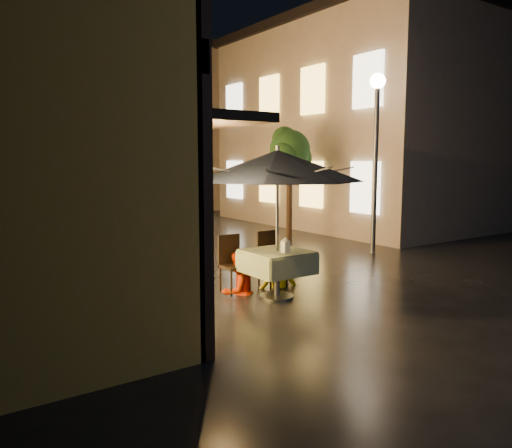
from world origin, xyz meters
TOP-DOWN VIEW (x-y plane):
  - ground at (0.00, 0.00)m, footprint 90.00×90.00m
  - east_building_near at (7.49, 6.50)m, footprint 7.30×9.30m
  - east_building_far at (7.49, 18.00)m, footprint 7.30×10.30m
  - street_tree at (2.41, 4.51)m, footprint 1.43×1.20m
  - streetlamp_near at (3.00, 2.00)m, footprint 0.36×0.36m
  - streetlamp_far at (3.00, 14.00)m, footprint 0.36×0.36m
  - cafe_table at (-1.26, 0.17)m, footprint 0.99×0.99m
  - patio_umbrella at (-1.26, 0.17)m, footprint 2.73×2.73m
  - cafe_chair_left at (-1.66, 0.91)m, footprint 0.42×0.42m
  - cafe_chair_right at (-0.86, 0.91)m, footprint 0.42×0.42m
  - table_lantern at (-1.26, -0.05)m, footprint 0.16×0.16m
  - person_orange at (-1.64, 0.77)m, footprint 0.76×0.64m
  - person_yellow at (-0.82, 0.76)m, footprint 1.01×0.71m
  - bicycle_0 at (-2.58, 4.02)m, footprint 2.00×1.33m
  - bicycle_1 at (-2.23, 4.79)m, footprint 1.57×0.47m
  - bicycle_2 at (-2.19, 5.74)m, footprint 1.66×0.72m
  - bicycle_3 at (-2.45, 7.05)m, footprint 1.74×0.83m
  - bicycle_4 at (-2.30, 7.23)m, footprint 1.97×0.83m
  - bicycle_5 at (-2.76, 9.00)m, footprint 1.83×1.18m
  - bicycle_6 at (-2.29, 9.29)m, footprint 1.72×0.98m

SIDE VIEW (x-z plane):
  - ground at x=0.00m, z-range 0.00..0.00m
  - bicycle_2 at x=-2.19m, z-range 0.00..0.85m
  - bicycle_6 at x=-2.29m, z-range 0.00..0.86m
  - bicycle_1 at x=-2.23m, z-range 0.00..0.94m
  - bicycle_0 at x=-2.58m, z-range 0.00..0.99m
  - bicycle_3 at x=-2.45m, z-range 0.00..1.01m
  - bicycle_4 at x=-2.30m, z-range 0.00..1.01m
  - bicycle_5 at x=-2.76m, z-range 0.00..1.07m
  - cafe_chair_left at x=-1.66m, z-range 0.05..1.03m
  - cafe_chair_right at x=-0.86m, z-range 0.05..1.03m
  - cafe_table at x=-1.26m, z-range 0.20..0.98m
  - person_orange at x=-1.64m, z-range 0.00..1.38m
  - person_yellow at x=-0.82m, z-range 0.00..1.42m
  - table_lantern at x=-1.26m, z-range 0.79..1.04m
  - patio_umbrella at x=-1.26m, z-range 0.92..3.38m
  - street_tree at x=2.41m, z-range 0.85..4.00m
  - streetlamp_near at x=3.00m, z-range 0.80..5.03m
  - streetlamp_far at x=3.00m, z-range 0.80..5.03m
  - east_building_near at x=7.49m, z-range 0.01..6.81m
  - east_building_far at x=7.49m, z-range 0.01..7.31m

